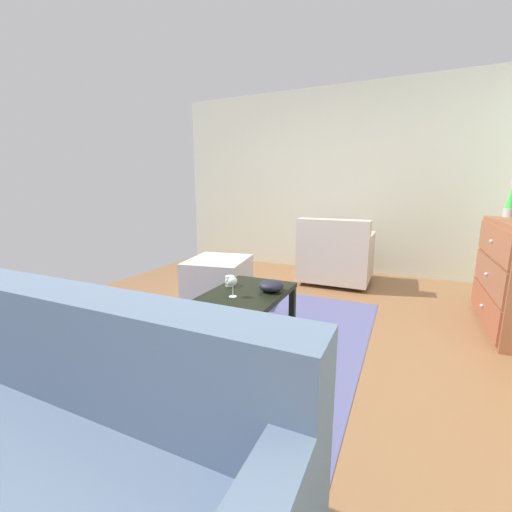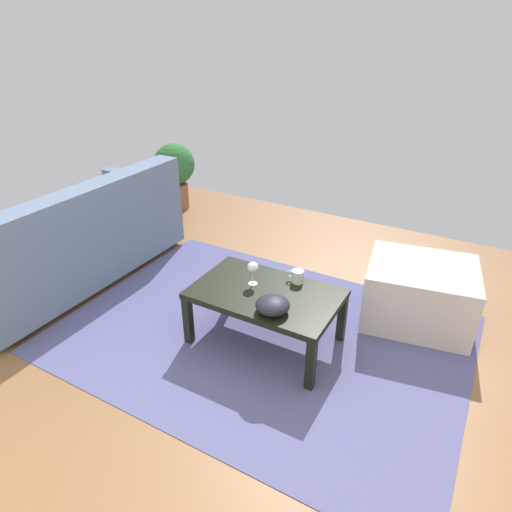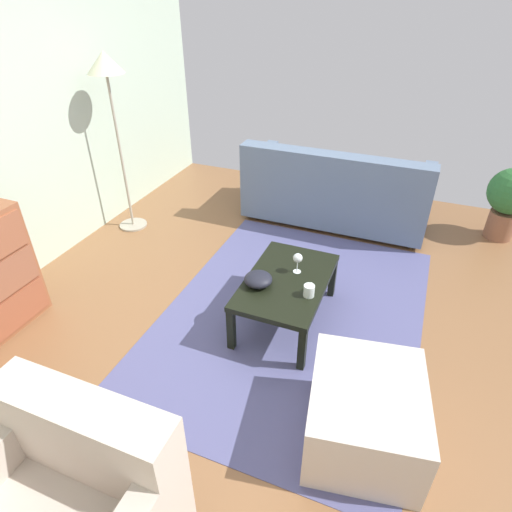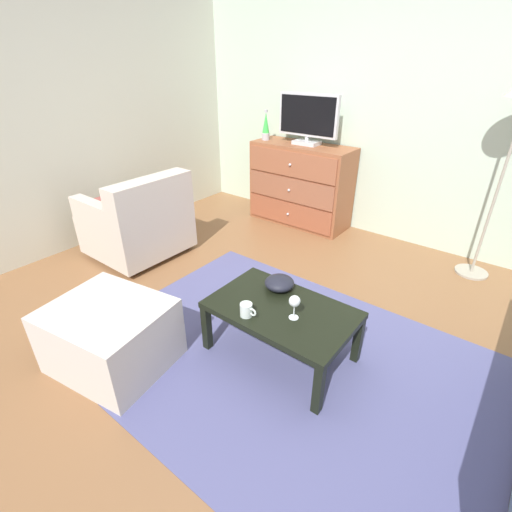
{
  "view_description": "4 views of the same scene",
  "coord_description": "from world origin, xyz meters",
  "px_view_note": "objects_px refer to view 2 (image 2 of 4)",
  "views": [
    {
      "loc": [
        2.34,
        0.94,
        1.18
      ],
      "look_at": [
        -0.07,
        -0.16,
        0.63
      ],
      "focal_mm": 23.18,
      "sensor_mm": 36.0,
      "label": 1
    },
    {
      "loc": [
        -0.95,
        1.91,
        1.87
      ],
      "look_at": [
        0.26,
        -0.24,
        0.56
      ],
      "focal_mm": 31.26,
      "sensor_mm": 36.0,
      "label": 2
    },
    {
      "loc": [
        -2.26,
        -0.88,
        2.22
      ],
      "look_at": [
        -0.07,
        -0.01,
        0.67
      ],
      "focal_mm": 30.16,
      "sensor_mm": 36.0,
      "label": 3
    },
    {
      "loc": [
        1.17,
        -1.74,
        1.77
      ],
      "look_at": [
        -0.09,
        -0.13,
        0.66
      ],
      "focal_mm": 25.86,
      "sensor_mm": 36.0,
      "label": 4
    }
  ],
  "objects_px": {
    "wine_glass": "(253,268)",
    "potted_plant": "(175,170)",
    "couch_large": "(72,241)",
    "ottoman": "(419,294)",
    "mug": "(297,276)",
    "bowl_decorative": "(273,305)",
    "coffee_table": "(266,298)"
  },
  "relations": [
    {
      "from": "wine_glass",
      "to": "mug",
      "type": "bearing_deg",
      "value": -146.23
    },
    {
      "from": "coffee_table",
      "to": "potted_plant",
      "type": "height_order",
      "value": "potted_plant"
    },
    {
      "from": "couch_large",
      "to": "potted_plant",
      "type": "bearing_deg",
      "value": -80.97
    },
    {
      "from": "coffee_table",
      "to": "bowl_decorative",
      "type": "relative_size",
      "value": 4.56
    },
    {
      "from": "couch_large",
      "to": "bowl_decorative",
      "type": "bearing_deg",
      "value": 175.75
    },
    {
      "from": "coffee_table",
      "to": "potted_plant",
      "type": "relative_size",
      "value": 1.26
    },
    {
      "from": "couch_large",
      "to": "ottoman",
      "type": "distance_m",
      "value": 2.64
    },
    {
      "from": "mug",
      "to": "bowl_decorative",
      "type": "height_order",
      "value": "bowl_decorative"
    },
    {
      "from": "mug",
      "to": "couch_large",
      "type": "distance_m",
      "value": 1.86
    },
    {
      "from": "bowl_decorative",
      "to": "couch_large",
      "type": "relative_size",
      "value": 0.11
    },
    {
      "from": "bowl_decorative",
      "to": "coffee_table",
      "type": "bearing_deg",
      "value": -51.25
    },
    {
      "from": "bowl_decorative",
      "to": "ottoman",
      "type": "bearing_deg",
      "value": -126.97
    },
    {
      "from": "wine_glass",
      "to": "potted_plant",
      "type": "relative_size",
      "value": 0.22
    },
    {
      "from": "bowl_decorative",
      "to": "couch_large",
      "type": "bearing_deg",
      "value": -4.25
    },
    {
      "from": "couch_large",
      "to": "potted_plant",
      "type": "height_order",
      "value": "couch_large"
    },
    {
      "from": "wine_glass",
      "to": "potted_plant",
      "type": "bearing_deg",
      "value": -39.79
    },
    {
      "from": "coffee_table",
      "to": "ottoman",
      "type": "relative_size",
      "value": 1.3
    },
    {
      "from": "mug",
      "to": "ottoman",
      "type": "relative_size",
      "value": 0.16
    },
    {
      "from": "couch_large",
      "to": "ottoman",
      "type": "xyz_separation_m",
      "value": [
        -2.52,
        -0.75,
        -0.11
      ]
    },
    {
      "from": "ottoman",
      "to": "wine_glass",
      "type": "bearing_deg",
      "value": 36.54
    },
    {
      "from": "wine_glass",
      "to": "mug",
      "type": "distance_m",
      "value": 0.29
    },
    {
      "from": "couch_large",
      "to": "mug",
      "type": "bearing_deg",
      "value": -172.89
    },
    {
      "from": "coffee_table",
      "to": "couch_large",
      "type": "distance_m",
      "value": 1.72
    },
    {
      "from": "wine_glass",
      "to": "bowl_decorative",
      "type": "height_order",
      "value": "wine_glass"
    },
    {
      "from": "couch_large",
      "to": "potted_plant",
      "type": "distance_m",
      "value": 1.64
    },
    {
      "from": "wine_glass",
      "to": "bowl_decorative",
      "type": "xyz_separation_m",
      "value": [
        -0.25,
        0.21,
        -0.07
      ]
    },
    {
      "from": "coffee_table",
      "to": "mug",
      "type": "relative_size",
      "value": 7.98
    },
    {
      "from": "mug",
      "to": "ottoman",
      "type": "height_order",
      "value": "mug"
    },
    {
      "from": "bowl_decorative",
      "to": "couch_large",
      "type": "distance_m",
      "value": 1.86
    },
    {
      "from": "bowl_decorative",
      "to": "potted_plant",
      "type": "bearing_deg",
      "value": -39.8
    },
    {
      "from": "mug",
      "to": "bowl_decorative",
      "type": "distance_m",
      "value": 0.37
    },
    {
      "from": "mug",
      "to": "potted_plant",
      "type": "relative_size",
      "value": 0.16
    }
  ]
}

